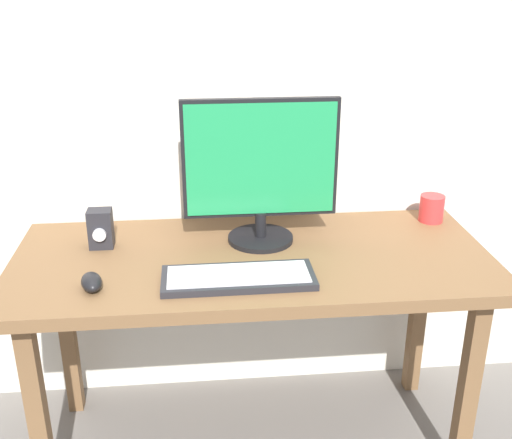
{
  "coord_description": "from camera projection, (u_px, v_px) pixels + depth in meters",
  "views": [
    {
      "loc": [
        -0.16,
        -1.73,
        1.56
      ],
      "look_at": [
        0.01,
        0.0,
        0.84
      ],
      "focal_mm": 43.33,
      "sensor_mm": 36.0,
      "label": 1
    }
  ],
  "objects": [
    {
      "name": "keyboard_primary",
      "position": [
        238.0,
        278.0,
        1.76
      ],
      "size": [
        0.44,
        0.17,
        0.02
      ],
      "color": "#232328",
      "rests_on": "desk"
    },
    {
      "name": "coffee_mug",
      "position": [
        432.0,
        208.0,
        2.17
      ],
      "size": [
        0.08,
        0.08,
        0.09
      ],
      "primitive_type": "cylinder",
      "color": "red",
      "rests_on": "desk"
    },
    {
      "name": "ground_plane",
      "position": [
        253.0,
        438.0,
        2.2
      ],
      "size": [
        6.0,
        6.0,
        0.0
      ],
      "primitive_type": "plane",
      "color": "slate"
    },
    {
      "name": "audio_controller",
      "position": [
        101.0,
        229.0,
        1.96
      ],
      "size": [
        0.08,
        0.07,
        0.13
      ],
      "color": "#232328",
      "rests_on": "desk"
    },
    {
      "name": "desk",
      "position": [
        253.0,
        277.0,
        1.95
      ],
      "size": [
        1.49,
        0.65,
        0.72
      ],
      "color": "brown",
      "rests_on": "ground_plane"
    },
    {
      "name": "monitor",
      "position": [
        260.0,
        170.0,
        1.94
      ],
      "size": [
        0.49,
        0.21,
        0.47
      ],
      "color": "black",
      "rests_on": "desk"
    },
    {
      "name": "mouse",
      "position": [
        92.0,
        282.0,
        1.72
      ],
      "size": [
        0.08,
        0.11,
        0.04
      ],
      "primitive_type": "ellipsoid",
      "rotation": [
        0.0,
        0.0,
        0.26
      ],
      "color": "black",
      "rests_on": "desk"
    }
  ]
}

